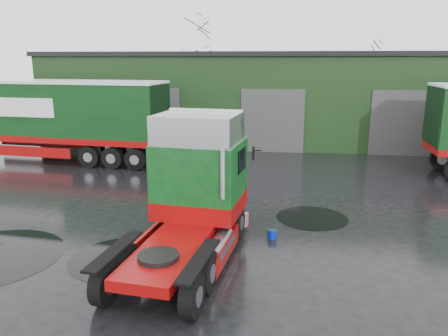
{
  "coord_description": "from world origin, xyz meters",
  "views": [
    {
      "loc": [
        2.68,
        -13.81,
        5.82
      ],
      "look_at": [
        0.46,
        2.52,
        1.7
      ],
      "focal_mm": 35.0,
      "sensor_mm": 36.0,
      "label": 1
    }
  ],
  "objects_px": {
    "tree_back_a": "(197,70)",
    "tree_back_b": "(362,81)",
    "wash_bucket": "(272,234)",
    "warehouse": "(275,95)",
    "trailer_left": "(42,120)",
    "hero_tractor": "(180,196)"
  },
  "relations": [
    {
      "from": "trailer_left",
      "to": "tree_back_a",
      "type": "distance_m",
      "value": 20.85
    },
    {
      "from": "trailer_left",
      "to": "hero_tractor",
      "type": "bearing_deg",
      "value": -132.75
    },
    {
      "from": "warehouse",
      "to": "tree_back_b",
      "type": "xyz_separation_m",
      "value": [
        8.0,
        10.0,
        0.59
      ]
    },
    {
      "from": "warehouse",
      "to": "wash_bucket",
      "type": "distance_m",
      "value": 20.36
    },
    {
      "from": "tree_back_a",
      "to": "trailer_left",
      "type": "bearing_deg",
      "value": -105.02
    },
    {
      "from": "warehouse",
      "to": "wash_bucket",
      "type": "bearing_deg",
      "value": -88.73
    },
    {
      "from": "hero_tractor",
      "to": "wash_bucket",
      "type": "bearing_deg",
      "value": 49.22
    },
    {
      "from": "warehouse",
      "to": "trailer_left",
      "type": "height_order",
      "value": "warehouse"
    },
    {
      "from": "wash_bucket",
      "to": "tree_back_b",
      "type": "bearing_deg",
      "value": 75.92
    },
    {
      "from": "trailer_left",
      "to": "warehouse",
      "type": "bearing_deg",
      "value": -48.01
    },
    {
      "from": "warehouse",
      "to": "hero_tractor",
      "type": "distance_m",
      "value": 22.61
    },
    {
      "from": "tree_back_a",
      "to": "tree_back_b",
      "type": "height_order",
      "value": "tree_back_a"
    },
    {
      "from": "warehouse",
      "to": "wash_bucket",
      "type": "xyz_separation_m",
      "value": [
        0.45,
        -20.13,
        -3.01
      ]
    },
    {
      "from": "trailer_left",
      "to": "tree_back_a",
      "type": "relative_size",
      "value": 1.59
    },
    {
      "from": "trailer_left",
      "to": "tree_back_b",
      "type": "relative_size",
      "value": 2.01
    },
    {
      "from": "hero_tractor",
      "to": "tree_back_b",
      "type": "xyz_separation_m",
      "value": [
        10.1,
        32.49,
        1.62
      ]
    },
    {
      "from": "hero_tractor",
      "to": "tree_back_b",
      "type": "distance_m",
      "value": 34.06
    },
    {
      "from": "wash_bucket",
      "to": "tree_back_a",
      "type": "distance_m",
      "value": 31.63
    },
    {
      "from": "hero_tractor",
      "to": "trailer_left",
      "type": "height_order",
      "value": "trailer_left"
    },
    {
      "from": "wash_bucket",
      "to": "hero_tractor",
      "type": "bearing_deg",
      "value": -137.18
    },
    {
      "from": "warehouse",
      "to": "tree_back_b",
      "type": "height_order",
      "value": "tree_back_b"
    },
    {
      "from": "hero_tractor",
      "to": "tree_back_a",
      "type": "xyz_separation_m",
      "value": [
        -5.9,
        32.49,
        2.62
      ]
    }
  ]
}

